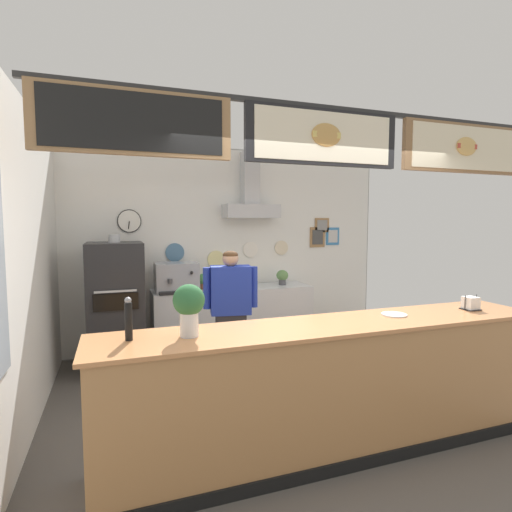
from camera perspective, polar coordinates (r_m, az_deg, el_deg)
name	(u,v)px	position (r m, az deg, el deg)	size (l,w,h in m)	color
ground_plane	(313,428)	(3.99, 8.10, -23.12)	(6.57, 6.57, 0.00)	#514C47
back_wall_assembly	(234,242)	(5.91, -3.14, 2.05)	(4.85, 2.99, 2.94)	gray
service_counter	(334,387)	(3.48, 11.06, -17.85)	(3.79, 0.66, 1.06)	#B77F4C
back_prep_counter	(233,320)	(5.85, -3.25, -9.07)	(2.28, 0.59, 0.93)	silver
pizza_oven	(116,307)	(5.33, -19.31, -6.85)	(0.67, 0.72, 1.71)	#232326
shop_worker	(231,319)	(4.35, -3.62, -8.89)	(0.58, 0.29, 1.57)	#232328
espresso_machine	(176,277)	(5.53, -11.28, -3.00)	(0.57, 0.48, 0.39)	#A3A5AD
potted_basil	(282,276)	(5.99, 3.77, -2.91)	(0.18, 0.18, 0.22)	#4C4C51
potted_rosemary	(227,279)	(5.69, -4.09, -3.24)	(0.20, 0.20, 0.24)	#4C4C51
potted_sage	(248,277)	(5.77, -1.15, -3.04)	(0.19, 0.19, 0.25)	#4C4C51
potted_oregano	(204,280)	(5.65, -7.45, -3.41)	(0.17, 0.17, 0.22)	#9E563D
napkin_holder	(471,304)	(4.20, 28.28, -6.01)	(0.14, 0.14, 0.14)	#262628
condiment_plate	(394,315)	(3.70, 19.11, -7.89)	(0.22, 0.22, 0.01)	white
pepper_grinder	(128,319)	(2.89, -17.73, -8.56)	(0.05, 0.05, 0.30)	black
basil_vase	(189,307)	(2.88, -9.55, -7.15)	(0.22, 0.22, 0.37)	silver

